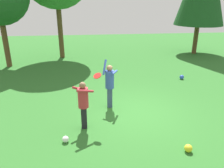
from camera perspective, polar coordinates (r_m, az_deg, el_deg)
name	(u,v)px	position (r m, az deg, el deg)	size (l,w,h in m)	color
ground_plane	(136,112)	(8.68, 6.11, -7.28)	(40.00, 40.00, 0.00)	#2D6B28
person_thrower	(110,82)	(8.66, -0.61, 0.40)	(0.64, 0.64, 1.93)	#38476B
person_catcher	(83,101)	(7.32, -7.39, -4.45)	(0.71, 0.67, 1.65)	black
frisbee	(97,76)	(7.23, -3.78, 2.14)	(0.37, 0.37, 0.15)	red
ball_blue	(182,77)	(12.66, 17.47, 1.72)	(0.24, 0.24, 0.24)	blue
ball_white	(65,139)	(7.11, -11.86, -13.71)	(0.20, 0.20, 0.20)	white
ball_yellow	(188,148)	(6.95, 19.02, -15.34)	(0.23, 0.23, 0.23)	yellow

